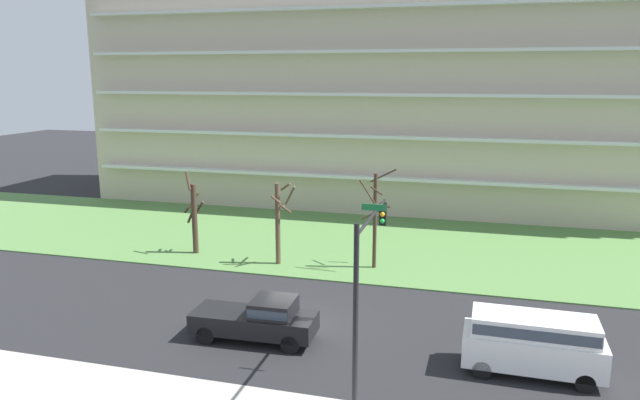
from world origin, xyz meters
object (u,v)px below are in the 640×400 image
at_px(tree_left, 279,220).
at_px(tree_center, 375,216).
at_px(tree_far_left, 194,216).
at_px(traffic_signal_mast, 367,269).
at_px(pickup_black_center_left, 259,318).
at_px(van_white_near_left, 533,340).

distance_m(tree_left, tree_center, 5.74).
height_order(tree_far_left, traffic_signal_mast, traffic_signal_mast).
distance_m(pickup_black_center_left, traffic_signal_mast, 6.91).
height_order(tree_far_left, van_white_near_left, tree_far_left).
relative_size(tree_center, pickup_black_center_left, 1.10).
bearing_deg(traffic_signal_mast, tree_far_left, 135.38).
distance_m(tree_center, traffic_signal_mast, 13.96).
xyz_separation_m(tree_left, tree_center, (5.67, 0.83, 0.36)).
relative_size(tree_far_left, pickup_black_center_left, 0.98).
xyz_separation_m(tree_far_left, pickup_black_center_left, (8.56, -10.81, -1.48)).
bearing_deg(tree_left, traffic_signal_mast, -58.91).
distance_m(tree_center, pickup_black_center_left, 11.59).
distance_m(tree_far_left, pickup_black_center_left, 13.86).
distance_m(tree_center, van_white_near_left, 13.76).
bearing_deg(tree_center, pickup_black_center_left, -105.76).
xyz_separation_m(van_white_near_left, traffic_signal_mast, (-6.00, -2.76, 3.23)).
bearing_deg(pickup_black_center_left, tree_far_left, 126.51).
relative_size(van_white_near_left, pickup_black_center_left, 0.96).
bearing_deg(pickup_black_center_left, tree_left, 102.41).
distance_m(tree_far_left, traffic_signal_mast, 19.45).
xyz_separation_m(tree_center, pickup_black_center_left, (-3.09, -10.96, -2.17)).
bearing_deg(tree_center, tree_far_left, -179.25).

